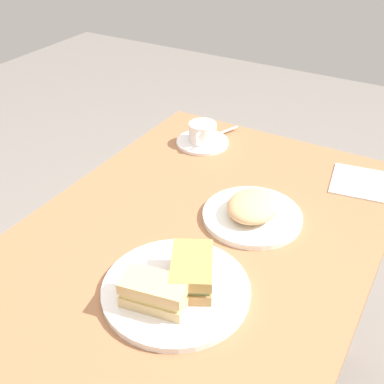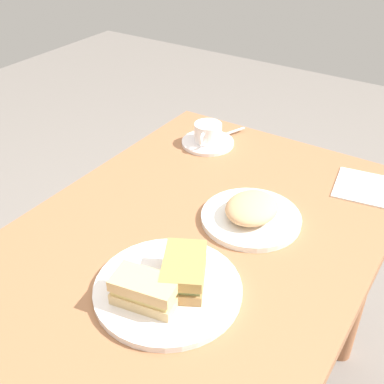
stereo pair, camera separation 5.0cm
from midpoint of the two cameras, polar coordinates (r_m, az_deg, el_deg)
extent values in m
cube|color=#9F6843|center=(1.10, -0.14, -5.00)|extent=(1.02, 0.75, 0.03)
cylinder|color=#A96A46|center=(1.73, -1.46, -3.04)|extent=(0.07, 0.07, 0.67)
cylinder|color=#A96A46|center=(1.58, 17.88, -9.52)|extent=(0.07, 0.07, 0.67)
cylinder|color=white|center=(0.94, -3.48, -11.52)|extent=(0.28, 0.28, 0.01)
cube|color=tan|center=(0.93, -1.59, -10.15)|extent=(0.15, 0.13, 0.02)
cube|color=olive|center=(0.92, -1.61, -9.40)|extent=(0.13, 0.12, 0.01)
cube|color=#AB8949|center=(0.91, -1.62, -8.63)|extent=(0.15, 0.13, 0.02)
cube|color=#DFBC80|center=(0.90, -6.02, -12.49)|extent=(0.09, 0.13, 0.02)
cube|color=#D4BC6B|center=(0.89, -6.08, -11.75)|extent=(0.08, 0.12, 0.01)
cube|color=#DCB579|center=(0.87, -6.15, -11.00)|extent=(0.09, 0.13, 0.02)
cylinder|color=white|center=(1.42, 0.22, 5.92)|extent=(0.15, 0.15, 0.01)
cylinder|color=white|center=(1.40, 0.23, 7.10)|extent=(0.08, 0.08, 0.06)
cylinder|color=#B17457|center=(1.39, 0.23, 7.97)|extent=(0.07, 0.07, 0.01)
torus|color=white|center=(1.37, -0.36, 6.28)|extent=(0.04, 0.02, 0.04)
cube|color=silver|center=(1.48, 3.35, 7.33)|extent=(0.07, 0.03, 0.00)
ellipsoid|color=silver|center=(1.45, 1.95, 6.86)|extent=(0.03, 0.03, 0.01)
cylinder|color=white|center=(1.12, 5.88, -2.88)|extent=(0.23, 0.23, 0.01)
ellipsoid|color=#DFA975|center=(1.10, 5.97, -1.67)|extent=(0.14, 0.11, 0.04)
cube|color=white|center=(1.30, 18.47, 1.04)|extent=(0.17, 0.17, 0.00)
camera|label=1|loc=(0.03, -91.25, -0.84)|focal=44.94mm
camera|label=2|loc=(0.03, 88.75, 0.84)|focal=44.94mm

